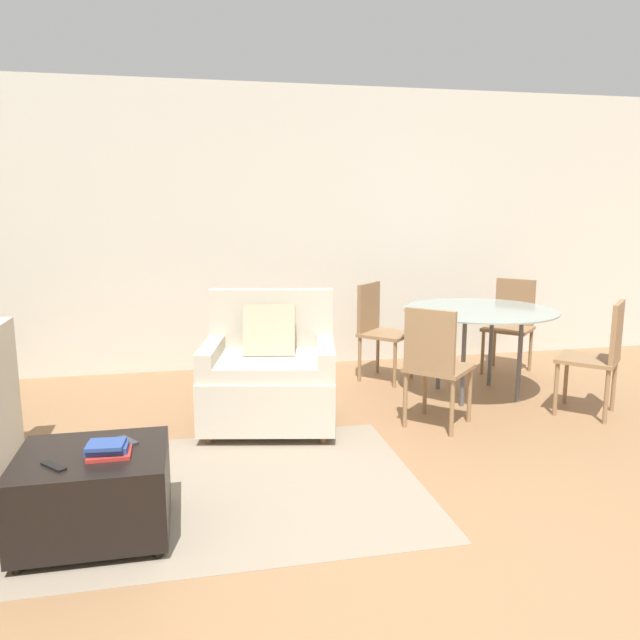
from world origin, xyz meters
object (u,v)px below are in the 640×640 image
tv_remote_primary (53,466)px  dining_chair_far_right (511,319)px  dining_table (479,317)px  ottoman (94,491)px  dining_chair_near_left (435,360)px  tv_remote_secondary (128,440)px  dining_chair_far_left (378,325)px  book_stack (107,449)px  dining_chair_near_right (601,350)px  armchair (269,376)px

tv_remote_primary → dining_chair_far_right: dining_chair_far_right is taller
dining_table → ottoman: bearing=-148.9°
dining_chair_near_left → tv_remote_primary: bearing=-153.1°
tv_remote_secondary → dining_chair_far_right: 4.11m
dining_chair_far_left → tv_remote_primary: bearing=-132.7°
tv_remote_primary → dining_chair_far_left: 3.48m
tv_remote_secondary → dining_chair_far_left: bearing=48.2°
ottoman → dining_table: (2.89, 1.74, 0.45)m
ottoman → book_stack: bearing=-29.4°
ottoman → tv_remote_secondary: (0.16, 0.13, 0.20)m
dining_table → dining_chair_near_left: size_ratio=1.42×
book_stack → dining_chair_near_right: bearing=17.7°
armchair → dining_chair_near_left: bearing=-16.1°
ottoman → dining_table: 3.41m
armchair → dining_chair_far_left: 1.55m
armchair → dining_chair_far_left: size_ratio=1.22×
dining_chair_far_right → dining_chair_near_right: bearing=-90.0°
dining_chair_near_left → dining_chair_near_right: bearing=0.0°
armchair → dining_chair_far_right: 2.72m
dining_table → tv_remote_primary: bearing=-148.3°
book_stack → tv_remote_secondary: 0.19m
armchair → dining_chair_far_right: bearing=22.2°
dining_chair_far_left → dining_chair_far_right: bearing=-0.0°
armchair → dining_chair_near_right: size_ratio=1.22×
ottoman → dining_chair_near_right: size_ratio=0.79×
armchair → ottoman: armchair is taller
book_stack → dining_chair_near_right: dining_chair_near_right is taller
ottoman → book_stack: 0.25m
ottoman → book_stack: book_stack is taller
dining_chair_near_left → dining_chair_far_right: bearing=45.0°
dining_chair_far_left → dining_chair_far_right: 1.36m
dining_chair_near_left → dining_chair_near_right: size_ratio=1.00×
armchair → dining_chair_far_left: (1.16, 1.02, 0.14)m
dining_chair_far_right → dining_chair_near_left: bearing=-135.0°
dining_chair_far_left → book_stack: bearing=-130.8°
ottoman → dining_chair_far_left: 3.29m
ottoman → dining_chair_near_left: (2.21, 1.06, 0.28)m
tv_remote_primary → dining_chair_far_left: dining_chair_far_left is taller
book_stack → dining_chair_near_right: (3.49, 1.11, 0.05)m
dining_chair_near_right → dining_chair_far_left: (-1.36, 1.36, 0.00)m
dining_chair_near_right → tv_remote_primary: bearing=-162.1°
dining_chair_near_right → dining_chair_far_left: size_ratio=1.00×
dining_table → dining_chair_far_left: 0.97m
dining_chair_far_right → ottoman: bearing=-145.9°
dining_chair_near_left → ottoman: bearing=-154.3°
armchair → ottoman: 1.76m
dining_table → dining_chair_near_left: bearing=-135.0°
dining_table → dining_chair_near_right: bearing=-45.0°
ottoman → dining_chair_near_right: bearing=16.6°
armchair → dining_table: size_ratio=0.86×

